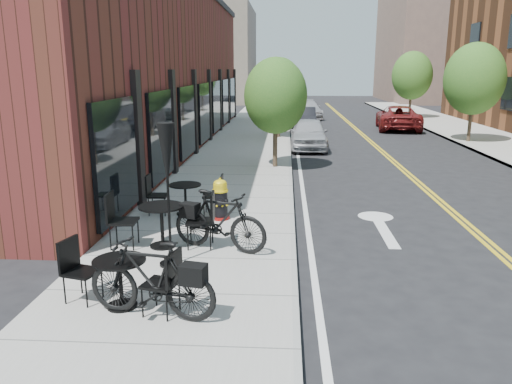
{
  "coord_description": "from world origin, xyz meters",
  "views": [
    {
      "loc": [
        -0.23,
        -8.59,
        3.52
      ],
      "look_at": [
        -0.84,
        1.58,
        1.0
      ],
      "focal_mm": 35.0,
      "sensor_mm": 36.0,
      "label": 1
    }
  ],
  "objects": [
    {
      "name": "ground",
      "position": [
        0.0,
        0.0,
        0.0
      ],
      "size": [
        120.0,
        120.0,
        0.0
      ],
      "primitive_type": "plane",
      "color": "black",
      "rests_on": "ground"
    },
    {
      "name": "sidewalk_near",
      "position": [
        -2.0,
        10.0,
        0.06
      ],
      "size": [
        4.0,
        70.0,
        0.12
      ],
      "primitive_type": "cube",
      "color": "#9E9B93",
      "rests_on": "ground"
    },
    {
      "name": "building_near",
      "position": [
        -6.5,
        14.0,
        3.5
      ],
      "size": [
        5.0,
        28.0,
        7.0
      ],
      "primitive_type": "cube",
      "color": "#4C2418",
      "rests_on": "ground"
    },
    {
      "name": "bg_building_left",
      "position": [
        -8.0,
        48.0,
        5.0
      ],
      "size": [
        8.0,
        14.0,
        10.0
      ],
      "primitive_type": "cube",
      "color": "#726656",
      "rests_on": "ground"
    },
    {
      "name": "bg_building_right",
      "position": [
        16.0,
        50.0,
        6.0
      ],
      "size": [
        10.0,
        16.0,
        12.0
      ],
      "primitive_type": "cube",
      "color": "brown",
      "rests_on": "ground"
    },
    {
      "name": "tree_near_a",
      "position": [
        -0.6,
        9.0,
        2.6
      ],
      "size": [
        2.2,
        2.2,
        3.81
      ],
      "color": "#382B1E",
      "rests_on": "sidewalk_near"
    },
    {
      "name": "tree_near_b",
      "position": [
        -0.6,
        17.0,
        2.71
      ],
      "size": [
        2.3,
        2.3,
        3.98
      ],
      "color": "#382B1E",
      "rests_on": "sidewalk_near"
    },
    {
      "name": "tree_near_c",
      "position": [
        -0.6,
        25.0,
        2.53
      ],
      "size": [
        2.1,
        2.1,
        3.67
      ],
      "color": "#382B1E",
      "rests_on": "sidewalk_near"
    },
    {
      "name": "tree_near_d",
      "position": [
        -0.6,
        33.0,
        2.79
      ],
      "size": [
        2.4,
        2.4,
        4.11
      ],
      "color": "#382B1E",
      "rests_on": "sidewalk_near"
    },
    {
      "name": "tree_far_b",
      "position": [
        8.6,
        16.0,
        3.06
      ],
      "size": [
        2.8,
        2.8,
        4.62
      ],
      "color": "#382B1E",
      "rests_on": "sidewalk_far"
    },
    {
      "name": "tree_far_c",
      "position": [
        8.6,
        28.0,
        3.06
      ],
      "size": [
        2.8,
        2.8,
        4.62
      ],
      "color": "#382B1E",
      "rests_on": "sidewalk_far"
    },
    {
      "name": "fire_hydrant",
      "position": [
        -1.72,
        2.49,
        0.58
      ],
      "size": [
        0.55,
        0.55,
        0.97
      ],
      "rotation": [
        0.0,
        0.0,
        -0.39
      ],
      "color": "maroon",
      "rests_on": "sidewalk_near"
    },
    {
      "name": "bicycle_left",
      "position": [
        -2.06,
        -2.28,
        0.69
      ],
      "size": [
        1.97,
        0.9,
        1.15
      ],
      "primitive_type": "imported",
      "rotation": [
        0.0,
        0.0,
        -1.77
      ],
      "color": "black",
      "rests_on": "sidewalk_near"
    },
    {
      "name": "bicycle_right",
      "position": [
        -1.47,
        0.44,
        0.7
      ],
      "size": [
        2.02,
        1.17,
        1.17
      ],
      "primitive_type": "imported",
      "rotation": [
        0.0,
        0.0,
        1.23
      ],
      "color": "black",
      "rests_on": "sidewalk_near"
    },
    {
      "name": "bistro_set_a",
      "position": [
        -2.6,
        -2.0,
        0.6
      ],
      "size": [
        1.82,
        0.94,
        0.96
      ],
      "rotation": [
        0.0,
        0.0,
        -0.26
      ],
      "color": "black",
      "rests_on": "sidewalk_near"
    },
    {
      "name": "bistro_set_b",
      "position": [
        -2.61,
        2.82,
        0.6
      ],
      "size": [
        1.78,
        0.79,
        0.96
      ],
      "rotation": [
        0.0,
        0.0,
        0.03
      ],
      "color": "black",
      "rests_on": "sidewalk_near"
    },
    {
      "name": "bistro_set_c",
      "position": [
        -2.62,
        0.56,
        0.67
      ],
      "size": [
        2.03,
        0.92,
        1.09
      ],
      "rotation": [
        0.0,
        0.0,
        0.06
      ],
      "color": "black",
      "rests_on": "sidewalk_near"
    },
    {
      "name": "patio_umbrella",
      "position": [
        -2.24,
        -0.37,
        1.93
      ],
      "size": [
        0.41,
        0.41,
        2.53
      ],
      "color": "black",
      "rests_on": "sidewalk_near"
    },
    {
      "name": "parked_car_a",
      "position": [
        0.8,
        13.89,
        0.69
      ],
      "size": [
        1.68,
        4.05,
        1.37
      ],
      "primitive_type": "imported",
      "rotation": [
        0.0,
        0.0,
        -0.01
      ],
      "color": "#A4A7AC",
      "rests_on": "ground"
    },
    {
      "name": "parked_car_b",
      "position": [
        0.82,
        21.26,
        0.65
      ],
      "size": [
        1.42,
        3.98,
        1.31
      ],
      "primitive_type": "imported",
      "rotation": [
        0.0,
        0.0,
        -0.01
      ],
      "color": "black",
      "rests_on": "ground"
    },
    {
      "name": "parked_car_c",
      "position": [
        1.28,
        28.16,
        0.65
      ],
      "size": [
        2.31,
        4.68,
        1.31
      ],
      "primitive_type": "imported",
      "rotation": [
        0.0,
        0.0,
        0.11
      ],
      "color": "#A4A4A9",
      "rests_on": "ground"
    },
    {
      "name": "parked_car_far",
      "position": [
        6.41,
        21.6,
        0.71
      ],
      "size": [
        2.94,
        5.36,
        1.42
      ],
      "primitive_type": "imported",
      "rotation": [
        0.0,
        0.0,
        3.03
      ],
      "color": "maroon",
      "rests_on": "ground"
    }
  ]
}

